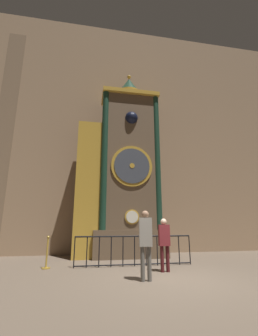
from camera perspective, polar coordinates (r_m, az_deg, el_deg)
The scene contains 7 objects.
ground_plane at distance 6.68m, azimuth 10.49°, elevation -26.18°, with size 28.00×28.00×0.00m, color brown.
cathedral_back_wall at distance 13.08m, azimuth -0.02°, elevation 9.63°, with size 24.00×0.32×13.37m.
clock_tower at distance 10.89m, azimuth -1.87°, elevation -0.76°, with size 4.15×1.77×9.33m.
railing_fence at distance 8.45m, azimuth 1.43°, elevation -19.92°, with size 4.20×0.05×1.03m.
visitor_near at distance 6.30m, azimuth 4.23°, elevation -17.25°, with size 0.37×0.27×1.79m.
visitor_far at distance 7.53m, azimuth 8.93°, elevation -17.50°, with size 0.36×0.25×1.60m.
stanchion_post at distance 8.49m, azimuth -20.19°, elevation -20.61°, with size 0.28×0.28×1.04m.
Camera 1 is at (-2.22, -6.14, 1.43)m, focal length 24.00 mm.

